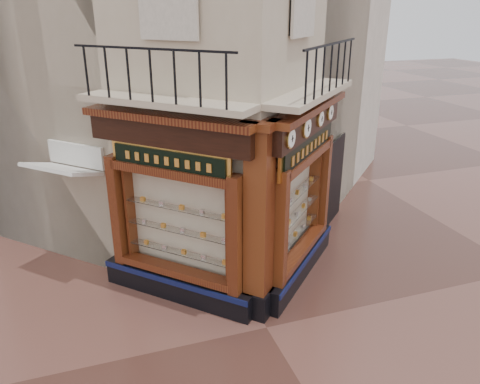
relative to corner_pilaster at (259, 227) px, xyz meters
name	(u,v)px	position (x,y,z in m)	size (l,w,h in m)	color
ground	(267,328)	(0.00, -0.50, -1.95)	(80.00, 80.00, 0.00)	#442720
neighbour_left	(86,17)	(-2.47, 8.13, 3.55)	(8.00, 8.00, 11.00)	beige
neighbour_right	(243,16)	(2.47, 8.13, 3.55)	(8.00, 8.00, 11.00)	beige
shopfront_left	(174,213)	(-1.41, 1.07, 0.03)	(2.86, 2.86, 3.98)	black
shopfront_right	(302,196)	(1.41, 1.07, 0.03)	(2.86, 2.86, 3.98)	black
corner_pilaster	(259,227)	(0.00, 0.00, 0.00)	(0.85, 0.85, 3.98)	black
balcony	(242,97)	(0.00, 0.99, 2.27)	(5.94, 2.97, 1.03)	#C1AF96
clock_a	(291,138)	(0.56, -0.04, 1.67)	(0.30, 0.30, 0.38)	gold
clock_b	(307,128)	(1.18, 0.58, 1.67)	(0.33, 0.33, 0.41)	gold
clock_c	(320,119)	(1.80, 1.20, 1.67)	(0.28, 0.28, 0.35)	gold
clock_d	(330,112)	(2.31, 1.71, 1.67)	(0.29, 0.29, 0.36)	gold
awning	(77,273)	(-3.47, 2.76, -1.95)	(1.55, 0.93, 0.08)	silver
signboard_left	(169,160)	(-1.46, 1.01, 1.15)	(1.93, 1.93, 0.52)	#EDAD45
signboard_right	(308,146)	(1.46, 1.01, 1.15)	(2.26, 2.26, 0.61)	#EDAD45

